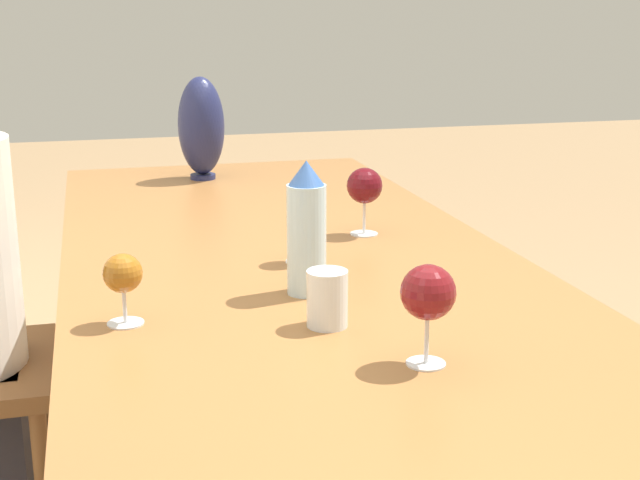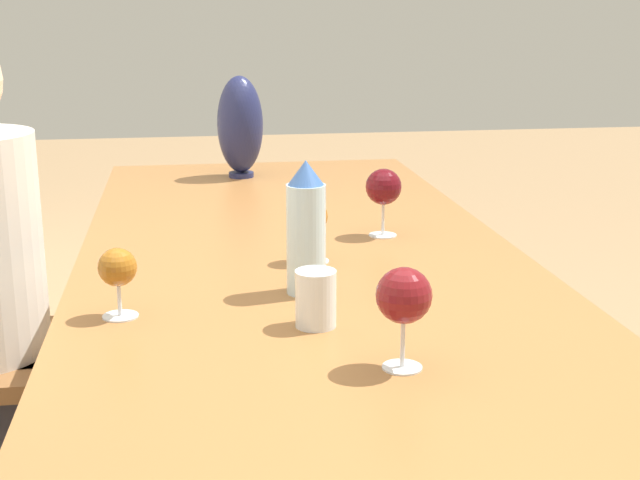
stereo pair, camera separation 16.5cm
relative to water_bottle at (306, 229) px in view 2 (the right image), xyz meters
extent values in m
cube|color=#936033|center=(-0.01, -0.03, -0.14)|extent=(2.83, 0.96, 0.04)
cylinder|color=#936033|center=(1.31, -0.41, -0.50)|extent=(0.07, 0.07, 0.68)
cylinder|color=#936033|center=(1.31, 0.35, -0.50)|extent=(0.07, 0.07, 0.68)
cylinder|color=silver|center=(0.00, 0.00, -0.02)|extent=(0.07, 0.07, 0.21)
cone|color=#33599E|center=(0.00, 0.00, 0.11)|extent=(0.07, 0.07, 0.05)
cylinder|color=silver|center=(-0.18, 0.01, -0.07)|extent=(0.07, 0.07, 0.10)
cylinder|color=#1E234C|center=(1.16, 0.05, -0.11)|extent=(0.08, 0.08, 0.01)
ellipsoid|color=#1E234C|center=(1.16, 0.05, 0.04)|extent=(0.14, 0.14, 0.30)
cylinder|color=silver|center=(0.20, -0.04, -0.12)|extent=(0.07, 0.07, 0.00)
cylinder|color=silver|center=(0.20, -0.04, -0.09)|extent=(0.01, 0.01, 0.07)
sphere|color=#995B19|center=(0.20, -0.04, -0.02)|extent=(0.07, 0.07, 0.07)
cylinder|color=silver|center=(0.39, -0.23, -0.12)|extent=(0.07, 0.07, 0.00)
cylinder|color=silver|center=(0.39, -0.23, -0.08)|extent=(0.01, 0.01, 0.08)
sphere|color=#510C14|center=(0.39, -0.23, -0.01)|extent=(0.08, 0.08, 0.08)
cylinder|color=silver|center=(-0.38, -0.09, -0.12)|extent=(0.06, 0.06, 0.00)
cylinder|color=silver|center=(-0.38, -0.09, -0.08)|extent=(0.01, 0.01, 0.08)
sphere|color=maroon|center=(-0.38, -0.09, -0.01)|extent=(0.08, 0.08, 0.08)
cylinder|color=silver|center=(-0.08, 0.34, -0.12)|extent=(0.06, 0.06, 0.00)
cylinder|color=silver|center=(-0.08, 0.34, -0.09)|extent=(0.01, 0.01, 0.06)
sphere|color=#995B19|center=(-0.08, 0.34, -0.03)|extent=(0.07, 0.07, 0.07)
cylinder|color=brown|center=(0.63, 0.52, -0.63)|extent=(0.04, 0.04, 0.43)
cube|color=#2D2D38|center=(0.44, 0.65, -0.61)|extent=(0.25, 0.19, 0.47)
camera|label=1|loc=(-1.54, 0.38, 0.41)|focal=50.00mm
camera|label=2|loc=(-1.58, 0.21, 0.41)|focal=50.00mm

